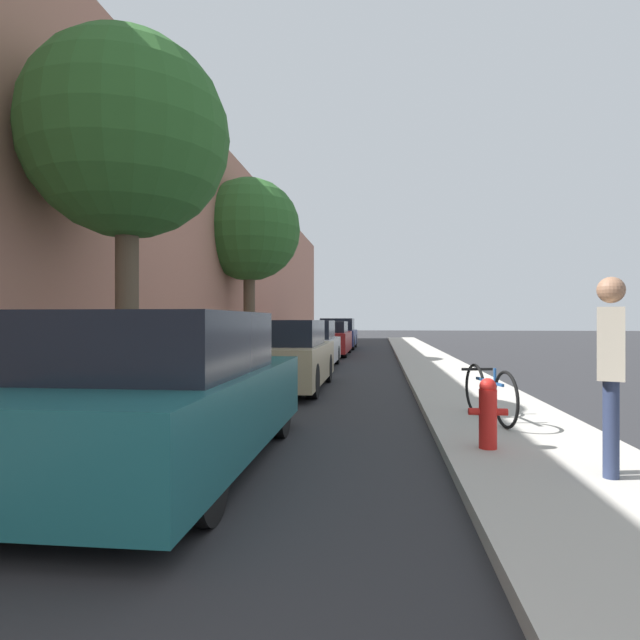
# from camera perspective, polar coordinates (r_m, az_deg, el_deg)

# --- Properties ---
(ground_plane) EXTENTS (120.00, 120.00, 0.00)m
(ground_plane) POSITION_cam_1_polar(r_m,az_deg,el_deg) (15.70, 1.86, -5.34)
(ground_plane) COLOR #28282B
(sidewalk_left) EXTENTS (2.00, 52.00, 0.12)m
(sidewalk_left) POSITION_cam_1_polar(r_m,az_deg,el_deg) (16.18, -8.48, -4.96)
(sidewalk_left) COLOR #ADA89E
(sidewalk_left) RESTS_ON ground
(sidewalk_right) EXTENTS (2.00, 52.00, 0.12)m
(sidewalk_right) POSITION_cam_1_polar(r_m,az_deg,el_deg) (15.73, 12.49, -5.11)
(sidewalk_right) COLOR #ADA89E
(sidewalk_right) RESTS_ON ground
(building_facade_left) EXTENTS (0.70, 52.00, 7.31)m
(building_facade_left) POSITION_cam_1_polar(r_m,az_deg,el_deg) (16.66, -13.01, 7.56)
(building_facade_left) COLOR tan
(building_facade_left) RESTS_ON ground
(parked_car_teal) EXTENTS (1.85, 4.56, 1.54)m
(parked_car_teal) POSITION_cam_1_polar(r_m,az_deg,el_deg) (5.48, -15.94, -7.66)
(parked_car_teal) COLOR black
(parked_car_teal) RESTS_ON ground
(parked_car_champagne) EXTENTS (1.80, 4.30, 1.46)m
(parked_car_champagne) POSITION_cam_1_polar(r_m,az_deg,el_deg) (11.22, -4.05, -3.91)
(parked_car_champagne) COLOR black
(parked_car_champagne) RESTS_ON ground
(parked_car_white) EXTENTS (1.72, 4.02, 1.44)m
(parked_car_white) POSITION_cam_1_polar(r_m,az_deg,el_deg) (16.40, -1.27, -2.74)
(parked_car_white) COLOR black
(parked_car_white) RESTS_ON ground
(parked_car_red) EXTENTS (1.86, 4.67, 1.40)m
(parked_car_red) POSITION_cam_1_polar(r_m,az_deg,el_deg) (22.00, 0.71, -2.04)
(parked_car_red) COLOR black
(parked_car_red) RESTS_ON ground
(parked_car_navy) EXTENTS (1.80, 4.40, 1.54)m
(parked_car_navy) POSITION_cam_1_polar(r_m,az_deg,el_deg) (27.13, 1.94, -1.55)
(parked_car_navy) COLOR black
(parked_car_navy) RESTS_ON ground
(street_tree_near) EXTENTS (3.04, 3.04, 5.61)m
(street_tree_near) POSITION_cam_1_polar(r_m,az_deg,el_deg) (8.86, -20.03, 17.87)
(street_tree_near) COLOR brown
(street_tree_near) RESTS_ON sidewalk_left
(street_tree_far) EXTENTS (3.49, 3.49, 6.16)m
(street_tree_far) POSITION_cam_1_polar(r_m,az_deg,el_deg) (18.45, -7.62, 9.51)
(street_tree_far) COLOR brown
(street_tree_far) RESTS_ON sidewalk_left
(fire_hydrant) EXTENTS (0.40, 0.18, 0.73)m
(fire_hydrant) POSITION_cam_1_polar(r_m,az_deg,el_deg) (5.87, 17.60, -9.42)
(fire_hydrant) COLOR red
(fire_hydrant) RESTS_ON sidewalk_right
(pedestrian) EXTENTS (0.35, 0.45, 1.71)m
(pedestrian) POSITION_cam_1_polar(r_m,az_deg,el_deg) (5.21, 28.80, -3.93)
(pedestrian) COLOR #283351
(pedestrian) RESTS_ON sidewalk_right
(bicycle) EXTENTS (0.48, 1.73, 0.71)m
(bicycle) POSITION_cam_1_polar(r_m,az_deg,el_deg) (7.47, 17.71, -7.47)
(bicycle) COLOR black
(bicycle) RESTS_ON sidewalk_right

